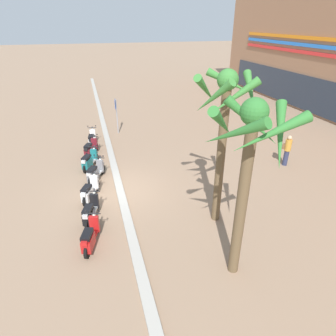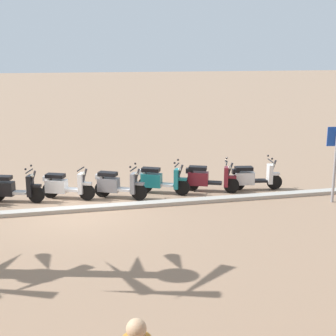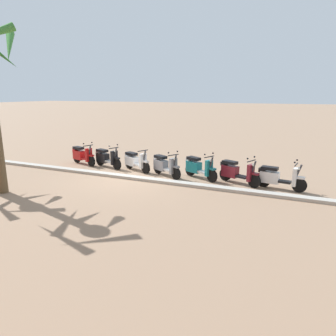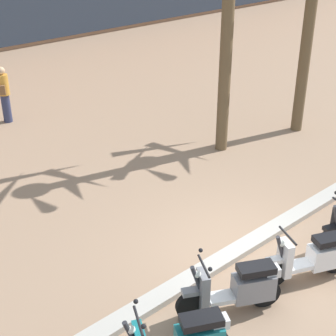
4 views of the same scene
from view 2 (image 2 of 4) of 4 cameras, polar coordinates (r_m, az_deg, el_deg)
The scene contains 9 objects.
ground_plane at distance 14.74m, azimuth -10.63°, elevation -4.97°, with size 200.00×200.00×0.00m, color #93755B.
curb_strip at distance 14.68m, azimuth -10.63°, elevation -4.80°, with size 60.00×0.36×0.12m, color #ADA89E.
scooter_white_gap_after_mid at distance 16.74m, azimuth 9.95°, elevation -1.08°, with size 1.81×0.61×1.17m.
scooter_maroon_second_in_line at distance 16.34m, azimuth 4.63°, elevation -1.23°, with size 1.76×0.91×1.17m.
scooter_teal_mid_rear at distance 16.06m, azimuth -1.05°, elevation -1.45°, with size 1.65×0.95×1.17m.
scooter_grey_mid_centre at distance 15.62m, azimuth -6.15°, elevation -1.97°, with size 1.62×0.96×1.17m.
scooter_white_far_back at distance 15.85m, azimuth -12.20°, elevation -2.05°, with size 1.67×0.90×1.04m.
scooter_black_tail_end at distance 15.94m, azimuth -18.05°, elevation -2.28°, with size 1.75×0.79×1.17m.
crossing_sign at distance 15.80m, azimuth 19.25°, elevation 1.41°, with size 0.60×0.15×2.40m.
Camera 2 is at (0.40, 13.98, 4.64)m, focal length 51.40 mm.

